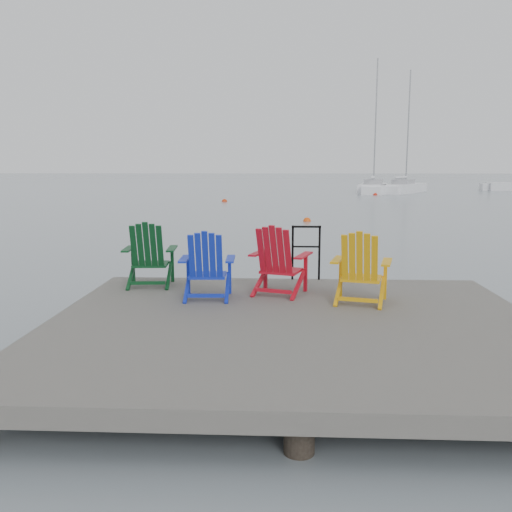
{
  "coord_description": "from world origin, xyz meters",
  "views": [
    {
      "loc": [
        -0.16,
        -6.38,
        2.34
      ],
      "look_at": [
        -0.59,
        2.68,
        0.85
      ],
      "focal_mm": 38.0,
      "sensor_mm": 36.0,
      "label": 1
    }
  ],
  "objects_px": {
    "chair_green": "(149,254)",
    "chair_blue": "(207,265)",
    "sailboat_mid": "(404,189)",
    "buoy_d": "(375,195)",
    "handrail": "(306,247)",
    "sailboat_near": "(373,189)",
    "chair_yellow": "(361,267)",
    "buoy_b": "(225,202)",
    "chair_red": "(278,260)",
    "buoy_a": "(307,221)"
  },
  "relations": [
    {
      "from": "buoy_b",
      "to": "chair_red",
      "type": "bearing_deg",
      "value": -82.5
    },
    {
      "from": "sailboat_mid",
      "to": "buoy_d",
      "type": "distance_m",
      "value": 6.08
    },
    {
      "from": "chair_green",
      "to": "chair_blue",
      "type": "distance_m",
      "value": 1.27
    },
    {
      "from": "handrail",
      "to": "buoy_a",
      "type": "height_order",
      "value": "handrail"
    },
    {
      "from": "chair_blue",
      "to": "buoy_b",
      "type": "distance_m",
      "value": 29.79
    },
    {
      "from": "sailboat_near",
      "to": "buoy_b",
      "type": "height_order",
      "value": "sailboat_near"
    },
    {
      "from": "chair_blue",
      "to": "buoy_d",
      "type": "bearing_deg",
      "value": 74.38
    },
    {
      "from": "chair_yellow",
      "to": "sailboat_near",
      "type": "height_order",
      "value": "sailboat_near"
    },
    {
      "from": "chair_yellow",
      "to": "sailboat_near",
      "type": "xyz_separation_m",
      "value": [
        7.5,
        44.19,
        -0.64
      ]
    },
    {
      "from": "chair_yellow",
      "to": "sailboat_mid",
      "type": "xyz_separation_m",
      "value": [
        10.35,
        44.05,
        -0.64
      ]
    },
    {
      "from": "handrail",
      "to": "chair_green",
      "type": "relative_size",
      "value": 0.9
    },
    {
      "from": "chair_yellow",
      "to": "chair_blue",
      "type": "bearing_deg",
      "value": -169.92
    },
    {
      "from": "sailboat_near",
      "to": "buoy_d",
      "type": "height_order",
      "value": "sailboat_near"
    },
    {
      "from": "chair_blue",
      "to": "buoy_a",
      "type": "bearing_deg",
      "value": 79.75
    },
    {
      "from": "handrail",
      "to": "sailboat_near",
      "type": "distance_m",
      "value": 43.42
    },
    {
      "from": "sailboat_mid",
      "to": "chair_yellow",
      "type": "bearing_deg",
      "value": -75.04
    },
    {
      "from": "chair_yellow",
      "to": "buoy_d",
      "type": "bearing_deg",
      "value": 94.16
    },
    {
      "from": "chair_blue",
      "to": "buoy_a",
      "type": "distance_m",
      "value": 16.43
    },
    {
      "from": "chair_blue",
      "to": "handrail",
      "type": "bearing_deg",
      "value": 41.32
    },
    {
      "from": "chair_green",
      "to": "sailboat_near",
      "type": "relative_size",
      "value": 0.08
    },
    {
      "from": "buoy_b",
      "to": "sailboat_near",
      "type": "bearing_deg",
      "value": 49.1
    },
    {
      "from": "chair_green",
      "to": "sailboat_mid",
      "type": "relative_size",
      "value": 0.09
    },
    {
      "from": "chair_red",
      "to": "sailboat_near",
      "type": "bearing_deg",
      "value": 96.77
    },
    {
      "from": "handrail",
      "to": "chair_red",
      "type": "xyz_separation_m",
      "value": [
        -0.45,
        -1.09,
        -0.03
      ]
    },
    {
      "from": "handrail",
      "to": "sailboat_near",
      "type": "xyz_separation_m",
      "value": [
        8.18,
        42.64,
        -0.69
      ]
    },
    {
      "from": "chair_blue",
      "to": "chair_yellow",
      "type": "xyz_separation_m",
      "value": [
        2.12,
        -0.15,
        0.01
      ]
    },
    {
      "from": "handrail",
      "to": "sailboat_near",
      "type": "height_order",
      "value": "sailboat_near"
    },
    {
      "from": "chair_red",
      "to": "buoy_b",
      "type": "relative_size",
      "value": 2.66
    },
    {
      "from": "chair_green",
      "to": "chair_red",
      "type": "xyz_separation_m",
      "value": [
        2.01,
        -0.46,
        0.0
      ]
    },
    {
      "from": "chair_blue",
      "to": "chair_yellow",
      "type": "distance_m",
      "value": 2.13
    },
    {
      "from": "handrail",
      "to": "chair_green",
      "type": "bearing_deg",
      "value": -165.74
    },
    {
      "from": "chair_green",
      "to": "chair_blue",
      "type": "bearing_deg",
      "value": -42.45
    },
    {
      "from": "chair_blue",
      "to": "buoy_d",
      "type": "height_order",
      "value": "chair_blue"
    },
    {
      "from": "buoy_b",
      "to": "sailboat_mid",
      "type": "bearing_deg",
      "value": 42.96
    },
    {
      "from": "chair_blue",
      "to": "chair_green",
      "type": "bearing_deg",
      "value": 139.77
    },
    {
      "from": "buoy_a",
      "to": "buoy_b",
      "type": "relative_size",
      "value": 0.9
    },
    {
      "from": "chair_red",
      "to": "buoy_a",
      "type": "relative_size",
      "value": 2.97
    },
    {
      "from": "sailboat_mid",
      "to": "buoy_d",
      "type": "bearing_deg",
      "value": -97.05
    },
    {
      "from": "chair_green",
      "to": "buoy_d",
      "type": "bearing_deg",
      "value": 70.48
    },
    {
      "from": "chair_blue",
      "to": "buoy_a",
      "type": "height_order",
      "value": "chair_blue"
    },
    {
      "from": "buoy_a",
      "to": "buoy_b",
      "type": "height_order",
      "value": "buoy_b"
    },
    {
      "from": "chair_green",
      "to": "buoy_a",
      "type": "bearing_deg",
      "value": 73.54
    },
    {
      "from": "chair_blue",
      "to": "sailboat_mid",
      "type": "relative_size",
      "value": 0.09
    },
    {
      "from": "handrail",
      "to": "sailboat_mid",
      "type": "xyz_separation_m",
      "value": [
        11.02,
        42.51,
        -0.69
      ]
    },
    {
      "from": "handrail",
      "to": "buoy_b",
      "type": "distance_m",
      "value": 28.58
    },
    {
      "from": "buoy_a",
      "to": "buoy_b",
      "type": "distance_m",
      "value": 14.29
    },
    {
      "from": "handrail",
      "to": "sailboat_mid",
      "type": "relative_size",
      "value": 0.08
    },
    {
      "from": "chair_blue",
      "to": "chair_yellow",
      "type": "relative_size",
      "value": 0.97
    },
    {
      "from": "chair_blue",
      "to": "buoy_b",
      "type": "height_order",
      "value": "chair_blue"
    },
    {
      "from": "sailboat_mid",
      "to": "buoy_d",
      "type": "xyz_separation_m",
      "value": [
        -3.5,
        -4.96,
        -0.36
      ]
    }
  ]
}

